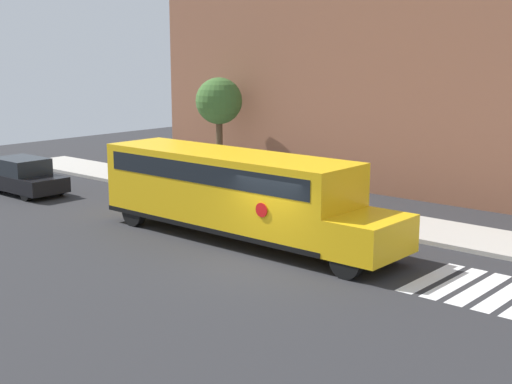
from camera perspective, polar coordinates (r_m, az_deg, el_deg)
ground_plane at (r=21.36m, az=0.55°, el=-5.68°), size 60.00×60.00×0.00m
sidewalk_strip at (r=26.45m, az=9.75°, el=-2.32°), size 44.00×3.00×0.15m
building_backdrop at (r=31.47m, az=16.35°, el=9.17°), size 32.00×4.00×10.58m
crosswalk_stripes at (r=19.78m, az=19.33°, el=-7.76°), size 4.70×3.20×0.01m
school_bus at (r=23.65m, az=-1.75°, el=0.19°), size 11.31×2.57×2.89m
parked_car at (r=32.85m, az=-18.10°, el=1.19°), size 4.19×1.85×1.57m
tree_near_sidewalk at (r=34.74m, az=-2.98°, el=7.19°), size 2.26×2.26×4.91m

